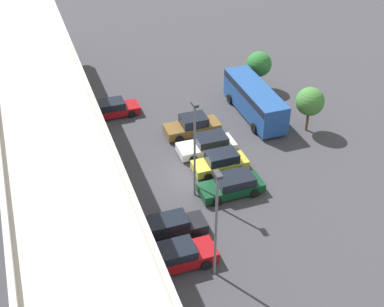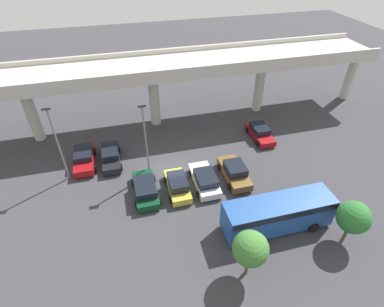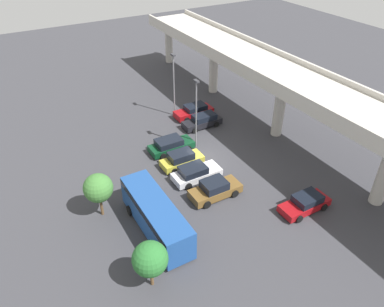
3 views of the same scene
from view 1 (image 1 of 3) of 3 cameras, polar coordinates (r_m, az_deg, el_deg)
ground_plane at (r=41.63m, az=-0.06°, el=-2.43°), size 115.70×115.70×0.00m
highway_overpass at (r=36.36m, az=-15.02°, el=2.74°), size 55.19×6.56×8.03m
parked_car_0 at (r=34.25m, az=-1.56°, el=-10.88°), size 2.17×4.84×1.53m
parked_car_1 at (r=36.15m, az=-2.32°, el=-7.86°), size 2.01×4.71×1.53m
parked_car_2 at (r=39.69m, az=4.31°, el=-3.38°), size 2.24×4.79×1.50m
parked_car_3 at (r=41.90m, az=3.07°, el=-0.92°), size 2.03×4.35×1.60m
parked_car_4 at (r=43.89m, az=1.69°, el=0.94°), size 2.24×4.74×1.53m
parked_car_5 at (r=46.18m, az=0.06°, el=2.95°), size 2.20×4.78×1.72m
parked_car_6 at (r=49.44m, az=-8.43°, el=4.76°), size 2.09×4.63×1.47m
shuttle_bus at (r=48.80m, az=6.71°, el=5.84°), size 8.83×2.73×2.85m
lamp_post_near_aisle at (r=37.13m, az=0.29°, el=1.09°), size 0.70×0.35×7.81m
lamp_post_mid_lot at (r=31.04m, az=2.61°, el=-6.88°), size 0.70×0.35×7.86m
tree_front_left at (r=46.70m, az=12.48°, el=5.43°), size 2.45×2.45×4.11m
tree_front_centre at (r=53.09m, az=7.16°, el=9.43°), size 2.47×2.47×3.85m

